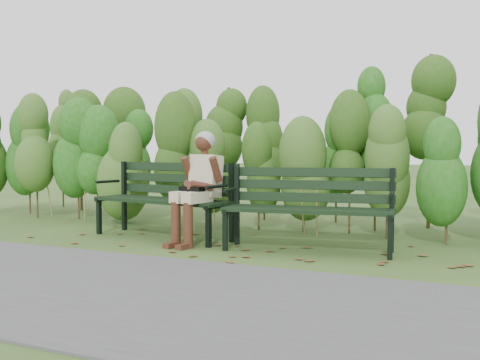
% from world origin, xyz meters
% --- Properties ---
extents(ground, '(80.00, 80.00, 0.00)m').
position_xyz_m(ground, '(0.00, 0.00, 0.00)').
color(ground, '#364D23').
extents(footpath, '(60.00, 2.50, 0.01)m').
position_xyz_m(footpath, '(0.00, -2.20, 0.01)').
color(footpath, '#474749').
rests_on(footpath, ground).
extents(hedge_band, '(11.04, 1.67, 2.42)m').
position_xyz_m(hedge_band, '(0.00, 1.86, 1.26)').
color(hedge_band, '#47381E').
rests_on(hedge_band, ground).
extents(leaf_litter, '(5.43, 2.18, 0.01)m').
position_xyz_m(leaf_litter, '(0.14, -0.10, 0.00)').
color(leaf_litter, brown).
rests_on(leaf_litter, ground).
extents(bench_left, '(1.98, 0.92, 0.95)m').
position_xyz_m(bench_left, '(-1.01, 0.31, 0.56)').
color(bench_left, black).
rests_on(bench_left, ground).
extents(bench_right, '(1.90, 0.85, 0.92)m').
position_xyz_m(bench_right, '(0.93, 0.17, 0.54)').
color(bench_right, black).
rests_on(bench_right, ground).
extents(seated_woman, '(0.54, 0.79, 1.34)m').
position_xyz_m(seated_woman, '(-0.38, 0.02, 0.76)').
color(seated_woman, '#C3B89A').
rests_on(seated_woman, ground).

